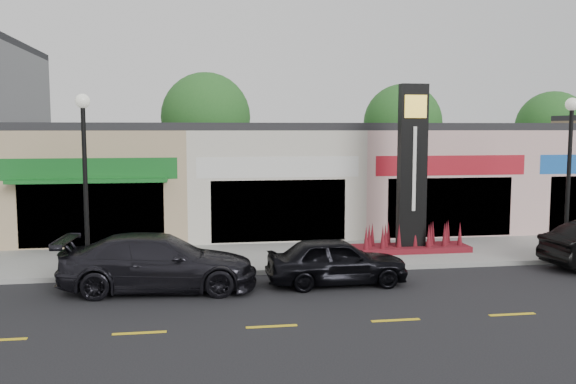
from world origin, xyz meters
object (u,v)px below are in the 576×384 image
Objects in this scene: car_black_sedan at (337,261)px; lamp_west_near at (85,165)px; pylon_sign at (412,193)px; lamp_east_near at (569,161)px; car_dark_sedan at (159,262)px.

lamp_west_near is at bearing 74.33° from car_black_sedan.
lamp_east_near is at bearing -18.75° from pylon_sign.
pylon_sign is 1.09× the size of car_dark_sedan.
pylon_sign is at bearing -45.40° from car_black_sedan.
car_dark_sedan is at bearing -39.11° from lamp_west_near.
car_black_sedan is at bearing -87.27° from car_dark_sedan.
lamp_east_near is at bearing 0.00° from lamp_west_near.
car_black_sedan is (5.13, -0.14, -0.10)m from car_dark_sedan.
lamp_west_near is 16.00m from lamp_east_near.
lamp_west_near and lamp_east_near have the same top height.
lamp_east_near is 9.27m from car_black_sedan.
lamp_west_near reaches higher than car_black_sedan.
lamp_west_near is at bearing 180.00° from lamp_east_near.
lamp_east_near is 1.33× the size of car_black_sedan.
lamp_west_near is at bearing 55.18° from car_dark_sedan.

